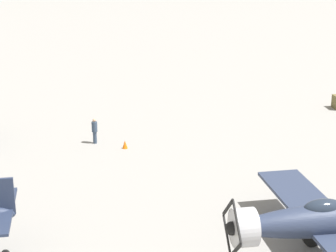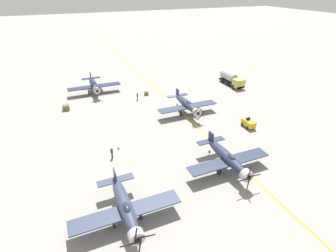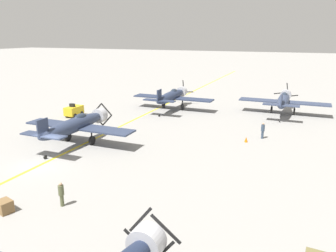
{
  "view_description": "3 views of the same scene",
  "coord_description": "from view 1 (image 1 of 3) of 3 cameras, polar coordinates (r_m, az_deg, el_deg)",
  "views": [
    {
      "loc": [
        -19.68,
        15.96,
        12.62
      ],
      "look_at": [
        12.05,
        10.25,
        2.35
      ],
      "focal_mm": 60.0,
      "sensor_mm": 36.0,
      "label": 1
    },
    {
      "loc": [
        21.28,
        47.32,
        23.19
      ],
      "look_at": [
        7.17,
        14.13,
        3.26
      ],
      "focal_mm": 28.0,
      "sensor_mm": 36.0,
      "label": 2
    },
    {
      "loc": [
        20.03,
        -20.0,
        10.67
      ],
      "look_at": [
        8.09,
        8.37,
        2.06
      ],
      "focal_mm": 35.0,
      "sensor_mm": 36.0,
      "label": 3
    }
  ],
  "objects": [
    {
      "name": "ground_crew_walking",
      "position": [
        37.95,
        -7.47,
        -0.39
      ],
      "size": [
        0.38,
        0.38,
        1.74
      ],
      "color": "#334256",
      "rests_on": "ground"
    },
    {
      "name": "traffic_cone",
      "position": [
        37.0,
        -4.4,
        -1.87
      ],
      "size": [
        0.36,
        0.36,
        0.55
      ],
      "primitive_type": "cone",
      "color": "orange",
      "rests_on": "ground"
    }
  ]
}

